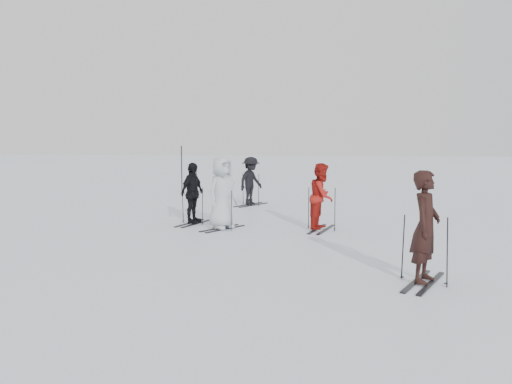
# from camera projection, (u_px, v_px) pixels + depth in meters

# --- Properties ---
(ground) EXTENTS (120.00, 120.00, 0.00)m
(ground) POSITION_uv_depth(u_px,v_px,m) (252.00, 233.00, 13.46)
(ground) COLOR silver
(ground) RESTS_ON ground
(skier_near_dark) EXTENTS (0.74, 0.85, 1.96)m
(skier_near_dark) POSITION_uv_depth(u_px,v_px,m) (425.00, 228.00, 8.69)
(skier_near_dark) COLOR black
(skier_near_dark) RESTS_ON ground
(skier_red) EXTENTS (0.92, 1.05, 1.83)m
(skier_red) POSITION_uv_depth(u_px,v_px,m) (322.00, 197.00, 13.81)
(skier_red) COLOR #A11812
(skier_red) RESTS_ON ground
(skier_grey) EXTENTS (1.08, 1.17, 2.00)m
(skier_grey) POSITION_uv_depth(u_px,v_px,m) (222.00, 194.00, 13.92)
(skier_grey) COLOR #B7BEC2
(skier_grey) RESTS_ON ground
(skier_uphill_left) EXTENTS (0.77, 1.14, 1.80)m
(skier_uphill_left) POSITION_uv_depth(u_px,v_px,m) (192.00, 194.00, 14.78)
(skier_uphill_left) COLOR black
(skier_uphill_left) RESTS_ON ground
(skier_uphill_far) EXTENTS (1.19, 1.35, 1.81)m
(skier_uphill_far) POSITION_uv_depth(u_px,v_px,m) (251.00, 182.00, 18.92)
(skier_uphill_far) COLOR black
(skier_uphill_far) RESTS_ON ground
(skis_near_dark) EXTENTS (1.92, 1.56, 1.24)m
(skis_near_dark) POSITION_uv_depth(u_px,v_px,m) (425.00, 248.00, 8.72)
(skis_near_dark) COLOR black
(skis_near_dark) RESTS_ON ground
(skis_red) EXTENTS (1.87, 1.34, 1.23)m
(skis_red) POSITION_uv_depth(u_px,v_px,m) (322.00, 208.00, 13.84)
(skis_red) COLOR black
(skis_red) RESTS_ON ground
(skis_grey) EXTENTS (1.77, 1.57, 1.15)m
(skis_grey) POSITION_uv_depth(u_px,v_px,m) (222.00, 209.00, 13.97)
(skis_grey) COLOR black
(skis_grey) RESTS_ON ground
(skis_uphill_left) EXTENTS (1.75, 1.30, 1.14)m
(skis_uphill_left) POSITION_uv_depth(u_px,v_px,m) (192.00, 205.00, 14.81)
(skis_uphill_left) COLOR black
(skis_uphill_left) RESTS_ON ground
(skis_uphill_far) EXTENTS (1.94, 1.69, 1.25)m
(skis_uphill_far) POSITION_uv_depth(u_px,v_px,m) (251.00, 189.00, 18.95)
(skis_uphill_far) COLOR black
(skis_uphill_far) RESTS_ON ground
(piste_marker) EXTENTS (0.06, 0.06, 2.20)m
(piste_marker) POSITION_uv_depth(u_px,v_px,m) (182.00, 170.00, 23.09)
(piste_marker) COLOR black
(piste_marker) RESTS_ON ground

